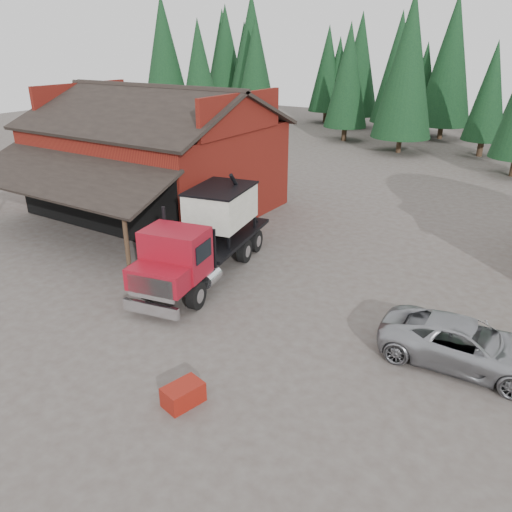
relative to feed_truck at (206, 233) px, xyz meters
The scene contains 8 objects.
ground 5.27m from the feed_truck, 54.92° to the right, with size 120.00×120.00×0.00m, color #493F39.
red_barn 10.10m from the feed_truck, 144.29° to the left, with size 12.80×13.63×7.18m.
conifer_backdrop 38.12m from the feed_truck, 85.74° to the left, with size 76.00×16.00×16.00m, color black, non-canonical shape.
near_pine_a 31.03m from the feed_truck, 128.65° to the left, with size 4.40×4.40×11.40m.
near_pine_d 30.50m from the feed_truck, 92.24° to the left, with size 5.28×5.28×13.40m.
feed_truck is the anchor object (origin of this frame).
silver_car 10.94m from the feed_truck, ahead, with size 2.38×5.16×1.43m, color #98999F.
equip_box 8.69m from the feed_truck, 56.93° to the right, with size 0.70×1.10×0.60m, color maroon.
Camera 1 is at (9.56, -11.49, 9.31)m, focal length 35.00 mm.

